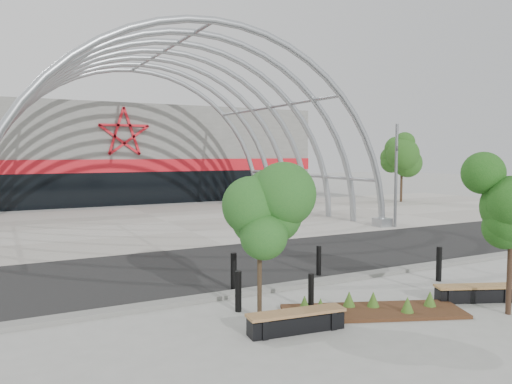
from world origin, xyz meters
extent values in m
plane|color=gray|center=(0.00, 0.00, 0.00)|extent=(140.00, 140.00, 0.00)
cube|color=black|center=(0.00, 3.50, 0.01)|extent=(140.00, 7.00, 0.02)
cube|color=#A19C92|center=(0.00, 15.50, 0.02)|extent=(60.00, 17.00, 0.04)
cube|color=slate|center=(0.00, -0.25, 0.06)|extent=(60.00, 0.50, 0.12)
cube|color=slate|center=(0.00, 33.50, 4.00)|extent=(34.00, 15.00, 8.00)
cube|color=black|center=(0.00, 26.05, 1.30)|extent=(22.00, 0.25, 2.60)
cube|color=red|center=(0.00, 26.05, 3.10)|extent=(34.00, 0.30, 1.00)
torus|color=#A1A6AB|center=(0.00, 8.00, 0.00)|extent=(20.36, 0.36, 20.36)
torus|color=#A1A6AB|center=(0.00, 10.50, 0.00)|extent=(20.36, 0.36, 20.36)
torus|color=#A1A6AB|center=(0.00, 13.00, 0.00)|extent=(20.36, 0.36, 20.36)
torus|color=#A1A6AB|center=(0.00, 15.50, 0.00)|extent=(20.36, 0.36, 20.36)
torus|color=#A1A6AB|center=(0.00, 18.00, 0.00)|extent=(20.36, 0.36, 20.36)
torus|color=#A1A6AB|center=(0.00, 20.50, 0.00)|extent=(20.36, 0.36, 20.36)
torus|color=#A1A6AB|center=(0.00, 23.00, 0.00)|extent=(20.36, 0.36, 20.36)
cylinder|color=#A1A6AB|center=(9.66, 15.50, 2.59)|extent=(0.20, 15.00, 0.20)
cylinder|color=#A1A6AB|center=(7.07, 15.50, 7.07)|extent=(0.20, 15.00, 0.20)
cylinder|color=#A1A6AB|center=(0.00, 15.50, 10.00)|extent=(0.20, 15.00, 0.20)
cylinder|color=#A1A6AB|center=(-7.07, 15.50, 7.07)|extent=(0.20, 15.00, 0.20)
cube|color=#A1A6AB|center=(10.00, 8.00, 0.25)|extent=(0.80, 0.80, 0.50)
cube|color=#A1A6AB|center=(10.00, 23.00, 0.25)|extent=(0.80, 0.80, 0.50)
cube|color=#371E13|center=(-0.43, -3.31, 0.04)|extent=(4.81, 3.05, 0.09)
cone|color=#416D22|center=(-1.81, -2.94, 0.29)|extent=(0.32, 0.32, 0.40)
cone|color=#416D22|center=(-0.25, -3.10, 0.29)|extent=(0.32, 0.32, 0.40)
cone|color=#416D22|center=(0.21, -3.86, 0.29)|extent=(0.32, 0.32, 0.40)
cone|color=#416D22|center=(-0.79, -2.78, 0.29)|extent=(0.32, 0.32, 0.40)
cone|color=#416D22|center=(1.12, -3.74, 0.29)|extent=(0.32, 0.32, 0.40)
cone|color=#416D22|center=(-2.04, -2.56, 0.29)|extent=(0.32, 0.32, 0.40)
cylinder|color=slate|center=(10.46, 7.50, 2.84)|extent=(0.16, 0.16, 5.68)
imported|color=black|center=(10.46, 7.50, 4.09)|extent=(0.41, 0.79, 0.16)
cylinder|color=#2D2417|center=(-3.20, -2.30, 0.93)|extent=(0.12, 0.12, 1.85)
ellipsoid|color=#1A4F1D|center=(-3.20, -2.30, 2.61)|extent=(1.59, 1.59, 2.02)
cylinder|color=black|center=(2.57, -4.97, 1.02)|extent=(0.13, 0.13, 2.03)
ellipsoid|color=#0E3F0D|center=(2.57, -4.97, 2.86)|extent=(1.68, 1.68, 2.22)
cube|color=black|center=(-2.90, -3.53, 0.19)|extent=(2.33, 0.70, 0.39)
cube|color=black|center=(-3.75, -3.43, 0.23)|extent=(0.19, 0.52, 0.46)
cube|color=black|center=(-2.05, -3.63, 0.23)|extent=(0.19, 0.52, 0.46)
cube|color=brown|center=(-2.90, -3.53, 0.46)|extent=(2.39, 0.78, 0.07)
cube|color=black|center=(2.73, -3.84, 0.18)|extent=(2.13, 1.20, 0.36)
cube|color=black|center=(1.99, -3.53, 0.21)|extent=(0.30, 0.48, 0.43)
cube|color=black|center=(3.47, -4.15, 0.21)|extent=(0.30, 0.48, 0.43)
cube|color=brown|center=(2.73, -3.84, 0.43)|extent=(2.21, 1.29, 0.06)
cylinder|color=black|center=(-3.44, -1.58, 0.53)|extent=(0.17, 0.17, 1.06)
cylinder|color=black|center=(-2.70, 0.28, 0.57)|extent=(0.18, 0.18, 1.14)
cylinder|color=black|center=(-1.69, -2.33, 0.48)|extent=(0.15, 0.15, 0.96)
cylinder|color=black|center=(0.58, 0.58, 0.50)|extent=(0.16, 0.16, 1.01)
cylinder|color=black|center=(3.60, -1.78, 0.56)|extent=(0.18, 0.18, 1.11)
cylinder|color=black|center=(21.00, 18.00, 1.51)|extent=(0.20, 0.20, 3.03)
ellipsoid|color=#1D4914|center=(21.00, 18.00, 4.26)|extent=(2.70, 2.70, 3.30)
camera|label=1|loc=(-8.92, -13.01, 4.12)|focal=35.00mm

